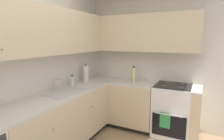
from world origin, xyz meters
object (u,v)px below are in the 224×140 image
(soap_bottle, at_px, (72,80))
(paper_towel_roll, at_px, (86,73))
(oven_range, at_px, (172,110))
(oil_bottle, at_px, (134,75))

(soap_bottle, bearing_deg, paper_towel_roll, -2.89)
(oven_range, bearing_deg, paper_towel_roll, 102.04)
(soap_bottle, distance_m, paper_towel_roll, 0.40)
(paper_towel_roll, relative_size, oil_bottle, 1.17)
(soap_bottle, height_order, oil_bottle, oil_bottle)
(oil_bottle, bearing_deg, oven_range, -88.56)
(paper_towel_roll, xyz_separation_m, oil_bottle, (0.32, -0.87, -0.00))
(soap_bottle, distance_m, oil_bottle, 1.15)
(soap_bottle, xyz_separation_m, oil_bottle, (0.72, -0.89, 0.06))
(paper_towel_roll, bearing_deg, oven_range, -77.96)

